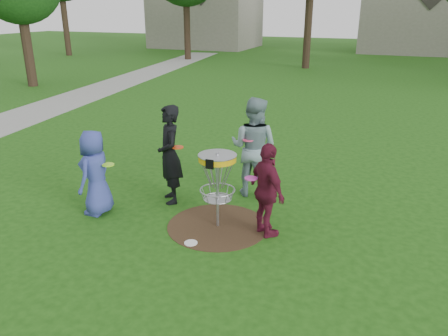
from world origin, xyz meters
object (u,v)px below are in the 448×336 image
at_px(player_maroon, 267,191).
at_px(player_grey, 254,147).
at_px(player_black, 170,155).
at_px(disc_golf_basket, 217,173).
at_px(player_blue, 95,173).

bearing_deg(player_maroon, player_grey, -21.46).
bearing_deg(player_black, player_maroon, 35.73).
bearing_deg(disc_golf_basket, player_maroon, 1.90).
bearing_deg(disc_golf_basket, player_blue, -171.80).
height_order(player_blue, player_maroon, player_maroon).
bearing_deg(player_blue, player_maroon, 93.69).
bearing_deg(player_grey, player_black, 36.99).
height_order(player_blue, player_black, player_black).
bearing_deg(player_black, player_blue, -84.05).
height_order(player_grey, player_maroon, player_grey).
bearing_deg(player_blue, player_black, 131.24).
relative_size(player_blue, player_maroon, 0.99).
distance_m(player_black, player_grey, 1.68).
bearing_deg(player_maroon, disc_golf_basket, 44.52).
bearing_deg(player_black, disc_golf_basket, 24.78).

